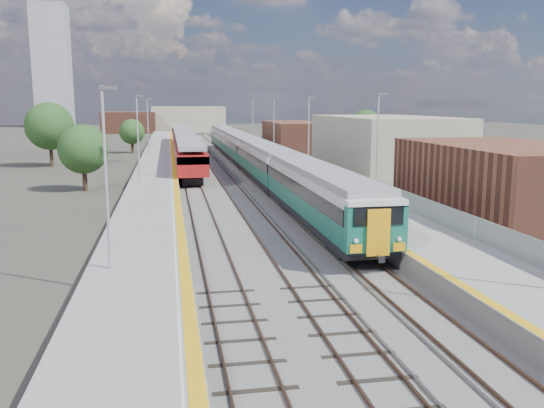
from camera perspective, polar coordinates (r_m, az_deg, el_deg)
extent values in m
plane|color=#47443A|center=(66.93, -3.54, 3.21)|extent=(320.00, 320.00, 0.00)
cube|color=#565451|center=(69.18, -5.64, 3.42)|extent=(10.50, 155.00, 0.06)
cube|color=#4C3323|center=(71.94, -3.39, 3.76)|extent=(0.07, 160.00, 0.14)
cube|color=#4C3323|center=(72.13, -2.25, 3.79)|extent=(0.07, 160.00, 0.14)
cube|color=#4C3323|center=(71.62, -6.17, 3.70)|extent=(0.07, 160.00, 0.14)
cube|color=#4C3323|center=(71.73, -5.02, 3.73)|extent=(0.07, 160.00, 0.14)
cube|color=#4C3323|center=(71.46, -8.98, 3.62)|extent=(0.07, 160.00, 0.14)
cube|color=#4C3323|center=(71.51, -7.82, 3.65)|extent=(0.07, 160.00, 0.14)
cube|color=gray|center=(71.91, -3.65, 3.75)|extent=(0.08, 160.00, 0.10)
cube|color=gray|center=(71.76, -4.76, 3.72)|extent=(0.08, 160.00, 0.10)
cube|color=slate|center=(70.12, 0.49, 3.94)|extent=(4.70, 155.00, 1.00)
cube|color=gray|center=(70.07, 0.49, 4.35)|extent=(4.70, 155.00, 0.03)
cube|color=gold|center=(69.71, -1.21, 4.34)|extent=(0.40, 155.00, 0.01)
cube|color=gray|center=(70.45, 2.26, 4.86)|extent=(0.06, 155.00, 1.20)
cylinder|color=#9EA0A3|center=(40.73, 10.39, 5.49)|extent=(0.12, 0.12, 7.50)
cube|color=#4C4C4F|center=(40.71, 10.89, 10.62)|extent=(0.70, 0.18, 0.14)
cylinder|color=#9EA0A3|center=(59.83, 3.65, 7.00)|extent=(0.12, 0.12, 7.50)
cube|color=#4C4C4F|center=(59.82, 3.93, 10.49)|extent=(0.70, 0.18, 0.14)
cylinder|color=#9EA0A3|center=(79.38, 0.18, 7.73)|extent=(0.12, 0.12, 7.50)
cube|color=#4C4C4F|center=(79.37, 0.37, 10.37)|extent=(0.70, 0.18, 0.14)
cylinder|color=#9EA0A3|center=(99.11, -1.91, 8.16)|extent=(0.12, 0.12, 7.50)
cube|color=#4C4C4F|center=(99.10, -1.78, 10.27)|extent=(0.70, 0.18, 0.14)
cube|color=slate|center=(68.94, -11.30, 3.65)|extent=(4.30, 155.00, 1.00)
cube|color=gray|center=(68.88, -11.31, 4.07)|extent=(4.30, 155.00, 0.03)
cube|color=gold|center=(68.87, -9.73, 4.13)|extent=(0.45, 155.00, 0.01)
cube|color=silver|center=(68.87, -10.02, 4.12)|extent=(0.08, 155.00, 0.01)
cylinder|color=#9EA0A3|center=(24.36, -16.12, 2.39)|extent=(0.12, 0.12, 7.50)
cube|color=#4C4C4F|center=(24.15, -15.94, 11.02)|extent=(0.70, 0.18, 0.14)
cylinder|color=#9EA0A3|center=(50.19, -13.14, 6.20)|extent=(0.12, 0.12, 7.50)
cube|color=#4C4C4F|center=(50.09, -13.02, 10.38)|extent=(0.70, 0.18, 0.14)
cylinder|color=#9EA0A3|center=(76.14, -12.18, 7.42)|extent=(0.12, 0.12, 7.50)
cube|color=#4C4C4F|center=(76.07, -12.09, 10.17)|extent=(0.70, 0.18, 0.14)
cube|color=brown|center=(40.67, 22.11, 1.84)|extent=(9.00, 16.00, 5.20)
cube|color=#A09380|center=(65.61, 11.04, 5.72)|extent=(11.00, 22.00, 6.40)
cube|color=brown|center=(96.42, 2.23, 6.70)|extent=(8.00, 18.00, 4.80)
cube|color=#A09380|center=(166.19, -8.30, 8.33)|extent=(20.00, 14.00, 7.00)
cube|color=brown|center=(161.44, -13.97, 7.85)|extent=(14.00, 12.00, 5.60)
cube|color=gray|center=(209.75, -20.93, 12.62)|extent=(11.00, 11.00, 40.00)
cube|color=black|center=(36.38, 4.58, -1.04)|extent=(2.78, 19.95, 0.47)
cube|color=#0F5141|center=(36.23, 4.60, 0.23)|extent=(2.89, 19.95, 1.17)
cube|color=black|center=(36.09, 4.62, 1.67)|extent=(2.95, 19.95, 0.80)
cube|color=silver|center=(36.01, 4.64, 2.67)|extent=(2.89, 19.95, 0.49)
cube|color=gray|center=(35.95, 4.65, 3.35)|extent=(2.56, 19.95, 0.41)
cube|color=black|center=(56.16, -0.72, 2.86)|extent=(2.78, 19.95, 0.47)
cube|color=#0F5141|center=(56.07, -0.72, 3.69)|extent=(2.89, 19.95, 1.17)
cube|color=black|center=(55.98, -0.72, 4.63)|extent=(2.95, 19.95, 0.80)
cube|color=silver|center=(55.92, -0.72, 5.28)|extent=(2.89, 19.95, 0.49)
cube|color=gray|center=(55.89, -0.72, 5.72)|extent=(2.56, 19.95, 0.41)
cube|color=black|center=(76.30, -3.25, 4.71)|extent=(2.78, 19.95, 0.47)
cube|color=#0F5141|center=(76.23, -3.25, 5.33)|extent=(2.89, 19.95, 1.17)
cube|color=black|center=(76.16, -3.26, 6.02)|extent=(2.95, 19.95, 0.80)
cube|color=silver|center=(76.12, -3.27, 6.49)|extent=(2.89, 19.95, 0.49)
cube|color=gray|center=(76.10, -3.27, 6.82)|extent=(2.56, 19.95, 0.41)
cube|color=black|center=(96.57, -4.73, 5.79)|extent=(2.78, 19.95, 0.47)
cube|color=#0F5141|center=(96.51, -4.73, 6.27)|extent=(2.89, 19.95, 1.17)
cube|color=black|center=(96.46, -4.74, 6.82)|extent=(2.95, 19.95, 0.80)
cube|color=silver|center=(96.43, -4.75, 7.19)|extent=(2.89, 19.95, 0.49)
cube|color=gray|center=(96.41, -4.75, 7.45)|extent=(2.56, 19.95, 0.41)
cube|color=#0F5141|center=(26.56, 10.23, -2.41)|extent=(2.86, 0.61, 2.15)
cube|color=black|center=(26.15, 10.51, -1.24)|extent=(2.35, 0.06, 0.82)
cube|color=orange|center=(26.23, 10.51, -2.80)|extent=(1.07, 0.10, 2.15)
cube|color=black|center=(62.99, -8.16, 3.15)|extent=(1.98, 16.82, 0.69)
cube|color=maroon|center=(62.82, -8.19, 4.64)|extent=(2.92, 19.79, 2.08)
cube|color=black|center=(62.78, -8.20, 5.12)|extent=(2.98, 19.79, 0.73)
cube|color=gray|center=(62.70, -8.23, 6.07)|extent=(2.60, 19.79, 0.42)
cube|color=black|center=(83.17, -8.68, 4.76)|extent=(1.98, 16.82, 0.69)
cube|color=maroon|center=(83.04, -8.70, 5.89)|extent=(2.92, 19.79, 2.08)
cube|color=black|center=(83.01, -8.71, 6.25)|extent=(2.98, 19.79, 0.73)
cube|color=gray|center=(82.95, -8.73, 6.97)|extent=(2.60, 19.79, 0.42)
cube|color=black|center=(103.39, -8.99, 5.74)|extent=(1.98, 16.82, 0.69)
cube|color=maroon|center=(103.29, -9.02, 6.65)|extent=(2.92, 19.79, 2.08)
cube|color=black|center=(103.26, -9.03, 6.94)|extent=(2.98, 19.79, 0.73)
cube|color=gray|center=(103.21, -9.04, 7.52)|extent=(2.60, 19.79, 0.42)
cylinder|color=#382619|center=(54.68, -18.05, 2.34)|extent=(0.44, 0.44, 2.09)
sphere|color=#1B3E17|center=(54.41, -18.21, 5.19)|extent=(4.42, 4.42, 4.42)
cylinder|color=#382619|center=(77.31, -21.02, 4.51)|extent=(0.44, 0.44, 2.79)
sphere|color=#1B3E17|center=(77.09, -21.19, 7.20)|extent=(5.89, 5.89, 5.89)
cylinder|color=#382619|center=(94.72, -13.66, 5.49)|extent=(0.44, 0.44, 1.88)
sphere|color=#1B3E17|center=(94.57, -13.72, 6.97)|extent=(3.98, 3.98, 3.98)
cylinder|color=#382619|center=(89.92, 9.15, 5.59)|extent=(0.44, 0.44, 2.41)
sphere|color=#1B3E17|center=(89.74, 9.21, 7.59)|extent=(5.09, 5.09, 5.09)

